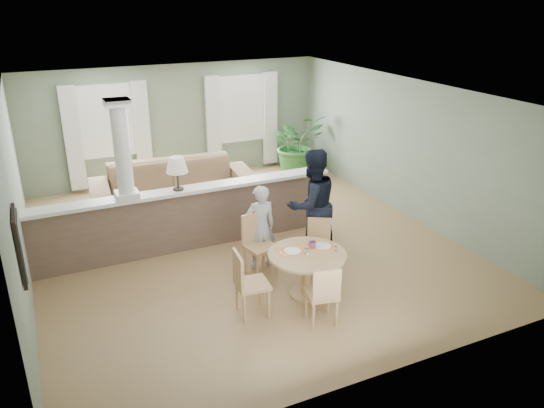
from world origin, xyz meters
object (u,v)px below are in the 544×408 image
houseplant (296,144)px  child_person (260,227)px  chair_far_man (319,243)px  chair_side (247,281)px  sofa (174,187)px  chair_far_boy (258,241)px  man_person (312,205)px  dining_table (307,262)px  chair_near (324,293)px

houseplant → child_person: houseplant is taller
chair_far_man → chair_side: 1.70m
child_person → sofa: bearing=-75.5°
chair_far_boy → child_person: bearing=43.5°
sofa → chair_side: size_ratio=3.44×
chair_far_man → man_person: size_ratio=0.46×
houseplant → chair_far_boy: size_ratio=1.51×
chair_far_boy → dining_table: bearing=-79.3°
sofa → child_person: bearing=-74.2°
sofa → chair_side: sofa is taller
dining_table → man_person: (0.66, 1.06, 0.40)m
chair_far_boy → man_person: (1.03, 0.12, 0.40)m
dining_table → child_person: (-0.26, 1.10, 0.15)m
chair_near → child_person: bearing=-75.4°
sofa → man_person: man_person is taller
chair_side → houseplant: bearing=-28.0°
sofa → dining_table: size_ratio=2.90×
sofa → child_person: child_person is taller
sofa → houseplant: 3.51m
chair_far_boy → child_person: child_person is taller
sofa → chair_far_boy: bearing=-76.8°
houseplant → chair_far_man: size_ratio=1.72×
chair_far_boy → chair_far_man: chair_far_boy is taller
sofa → chair_side: (-0.14, -4.26, 0.05)m
chair_far_boy → chair_near: 1.71m
dining_table → chair_far_boy: size_ratio=1.16×
chair_far_man → man_person: bearing=106.8°
houseplant → chair_far_boy: 5.11m
man_person → houseplant: bearing=-120.1°
sofa → chair_far_man: size_ratio=3.85×
chair_side → man_person: man_person is taller
dining_table → sofa: bearing=101.6°
sofa → chair_side: 4.26m
dining_table → chair_far_man: (0.54, 0.61, -0.08)m
dining_table → man_person: man_person is taller
dining_table → chair_near: size_ratio=1.29×
chair_far_man → child_person: child_person is taller
houseplant → man_person: size_ratio=0.79×
dining_table → chair_far_man: 0.82m
chair_far_boy → chair_near: bearing=-93.8°
chair_far_man → man_person: 0.66m
sofa → chair_near: bearing=-77.2°
chair_far_man → child_person: bearing=179.1°
dining_table → chair_far_boy: chair_far_boy is taller
chair_near → dining_table: bearing=-90.3°
chair_far_boy → chair_far_man: 0.98m
houseplant → child_person: (-2.76, -4.06, -0.04)m
chair_far_man → chair_side: chair_side is taller
chair_far_boy → chair_far_man: size_ratio=1.14×
houseplant → chair_side: (-3.49, -5.27, -0.21)m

